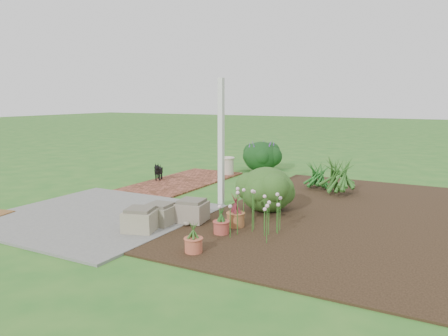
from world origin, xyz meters
The scene contains 18 objects.
ground centered at (0.00, 0.00, 0.00)m, with size 80.00×80.00×0.00m, color #276921.
concrete_patio centered at (-1.25, -1.75, 0.02)m, with size 3.50×3.50×0.04m, color slate.
brick_path centered at (-1.70, 1.75, 0.02)m, with size 1.60×3.50×0.04m, color #5B301D.
garden_bed centered at (2.50, 0.50, 0.01)m, with size 4.00×7.00×0.03m, color black.
veranda_post centered at (0.30, 0.10, 1.25)m, with size 0.10×0.10×2.50m, color white.
stone_trough_near centered at (0.06, -2.11, 0.20)m, with size 0.48×0.48×0.32m, color gray.
stone_trough_mid centered at (0.48, -1.26, 0.20)m, with size 0.48×0.48×0.32m, color gray.
stone_trough_far centered at (0.10, -1.64, 0.19)m, with size 0.45×0.45×0.30m, color #716E54.
black_dog centered at (-2.30, 1.48, 0.28)m, with size 0.27×0.45×0.41m.
cream_ceramic_urn centered at (-1.16, 3.09, 0.27)m, with size 0.34×0.34×0.45m, color beige.
evergreen_shrub centered at (1.31, 0.03, 0.45)m, with size 1.00×1.00×0.85m, color #123C14.
agapanthus_clump_back centered at (2.14, 2.09, 0.53)m, with size 1.11×1.11×1.00m, color #0A360F, non-canonical shape.
agapanthus_clump_front centered at (1.54, 2.48, 0.40)m, with size 0.82×0.82×0.73m, color #0A390B, non-canonical shape.
pink_flower_patch centered at (1.66, -1.40, 0.37)m, with size 1.06×1.06×0.68m, color #113D0F, non-canonical shape.
terracotta_pot_bronze centered at (1.26, -1.15, 0.15)m, with size 0.29×0.29×0.23m, color #985C33.
terracotta_pot_small_left centered at (1.24, -1.60, 0.13)m, with size 0.24×0.24×0.20m, color #A64438.
terracotta_pot_small_right centered at (1.31, -2.51, 0.13)m, with size 0.24×0.24×0.20m, color #B3573C.
purple_flowering_bush centered at (-0.68, 4.29, 0.44)m, with size 1.03×1.03×0.88m, color black.
Camera 1 is at (4.43, -7.33, 2.13)m, focal length 35.00 mm.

